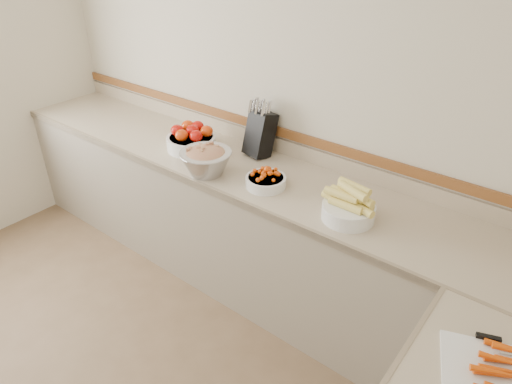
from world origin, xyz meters
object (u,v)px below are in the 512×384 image
Objects in this scene: knife_block at (260,133)px; cherry_tomato_bowl at (266,180)px; rhubarb_bowl at (206,160)px; cutting_board at (504,375)px; tomato_bowl at (191,139)px; corn_bowl at (349,207)px.

knife_block is 0.44m from cherry_tomato_bowl.
knife_block is 0.43m from rhubarb_bowl.
cutting_board is at bearing -20.87° from cherry_tomato_bowl.
cutting_board is (1.42, -0.54, -0.03)m from cherry_tomato_bowl.
tomato_bowl is at bearing 163.18° from cutting_board.
rhubarb_bowl is 1.85m from cutting_board.
tomato_bowl is at bearing 148.55° from rhubarb_bowl.
tomato_bowl is at bearing 171.83° from cherry_tomato_bowl.
cherry_tomato_bowl is 0.50× the size of cutting_board.
knife_block is at bearing 158.81° from corn_bowl.
cherry_tomato_bowl is at bearing 14.69° from rhubarb_bowl.
corn_bowl is 0.92m from rhubarb_bowl.
corn_bowl reaches higher than rhubarb_bowl.
knife_block reaches higher than cherry_tomato_bowl.
tomato_bowl is (-0.42, -0.21, -0.09)m from knife_block.
knife_block is 1.26× the size of corn_bowl.
knife_block is at bearing 132.23° from cherry_tomato_bowl.
rhubarb_bowl is (0.33, -0.20, 0.02)m from tomato_bowl.
rhubarb_bowl reaches higher than tomato_bowl.
rhubarb_bowl is at bearing -102.48° from knife_block.
cutting_board is (0.88, -0.54, -0.06)m from corn_bowl.
cherry_tomato_bowl is 1.52m from cutting_board.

